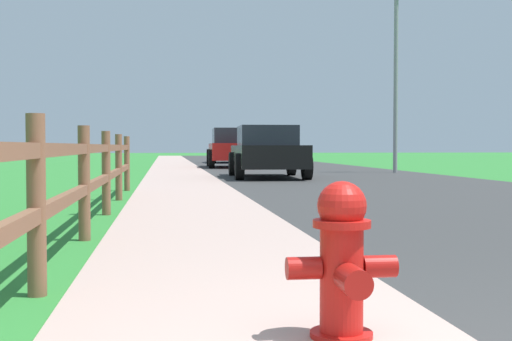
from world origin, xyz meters
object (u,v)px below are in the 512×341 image
object	(u,v)px
parked_car_blue	(231,147)
fire_hydrant	(342,259)
parked_car_red	(233,148)
street_lamp	(399,64)
parked_suv_black	(267,152)

from	to	relation	value
parked_car_blue	fire_hydrant	bearing A→B (deg)	-94.63
parked_car_red	parked_car_blue	world-z (taller)	parked_car_blue
fire_hydrant	street_lamp	size ratio (longest dim) A/B	0.12
parked_suv_black	parked_car_red	world-z (taller)	parked_car_red
parked_car_red	parked_car_blue	distance (m)	7.89
parked_suv_black	street_lamp	world-z (taller)	street_lamp
street_lamp	parked_car_red	bearing A→B (deg)	127.26
parked_suv_black	street_lamp	size ratio (longest dim) A/B	0.74
fire_hydrant	parked_car_blue	size ratio (longest dim) A/B	0.15
parked_suv_black	street_lamp	bearing A→B (deg)	30.26
parked_car_red	parked_car_blue	xyz separation A→B (m)	(0.69, 7.86, 0.03)
parked_car_blue	parked_car_red	bearing A→B (deg)	-95.05
parked_suv_black	street_lamp	xyz separation A→B (m)	(4.81, 2.81, 2.84)
parked_car_blue	street_lamp	bearing A→B (deg)	-73.67
parked_suv_black	parked_car_red	distance (m)	9.21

